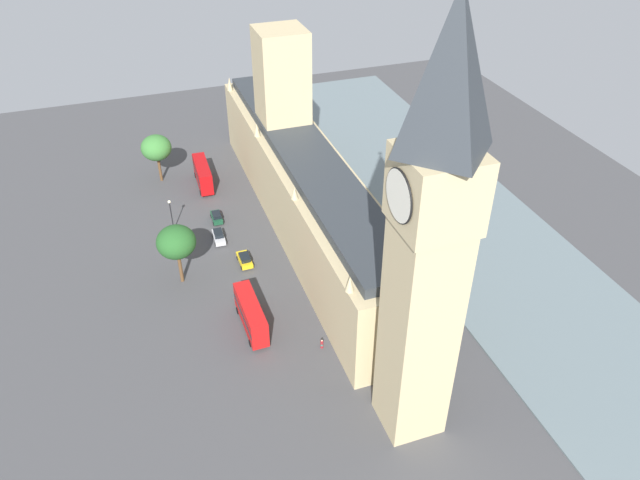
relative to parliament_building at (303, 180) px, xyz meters
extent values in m
plane|color=#424244|center=(2.00, 1.97, -8.82)|extent=(146.45, 146.45, 0.00)
cube|color=slate|center=(-27.97, 1.97, -8.70)|extent=(28.06, 131.80, 0.25)
cube|color=tan|center=(0.00, 1.97, -1.81)|extent=(12.12, 76.45, 14.02)
cube|color=tan|center=(0.00, -11.79, 7.21)|extent=(8.57, 8.57, 32.06)
cube|color=#2D3338|center=(0.00, 1.97, 6.00)|extent=(9.21, 73.39, 1.60)
cone|color=tan|center=(5.65, -32.43, 6.63)|extent=(1.20, 1.20, 2.86)
cone|color=tan|center=(5.65, -9.49, 6.38)|extent=(1.20, 1.20, 2.37)
cone|color=tan|center=(5.65, 13.44, 6.18)|extent=(1.20, 1.20, 1.98)
cone|color=tan|center=(5.65, 36.37, 6.30)|extent=(1.20, 1.20, 2.20)
cube|color=tan|center=(1.40, 46.57, 5.95)|extent=(6.83, 6.83, 29.55)
cube|color=tan|center=(1.40, 46.57, 24.74)|extent=(7.52, 7.52, 8.03)
cylinder|color=silver|center=(5.30, 46.57, 24.74)|extent=(0.25, 5.19, 5.19)
torus|color=black|center=(5.30, 46.57, 24.74)|extent=(0.24, 5.43, 5.43)
cylinder|color=silver|center=(1.40, 42.67, 24.74)|extent=(5.19, 0.25, 5.19)
torus|color=black|center=(1.40, 42.67, 24.74)|extent=(5.43, 0.24, 5.43)
pyramid|color=#2D3338|center=(1.40, 46.57, 36.22)|extent=(7.52, 7.52, 14.93)
cube|color=#B20C0F|center=(15.09, -19.38, -6.17)|extent=(2.78, 10.56, 4.20)
cube|color=black|center=(15.09, -19.38, -6.09)|extent=(2.83, 10.17, 0.70)
cylinder|color=black|center=(14.04, -15.68, -8.27)|extent=(0.38, 1.11, 1.10)
cylinder|color=black|center=(16.34, -15.74, -8.27)|extent=(0.38, 1.11, 1.10)
cylinder|color=black|center=(13.84, -23.03, -8.27)|extent=(0.38, 1.11, 1.10)
cylinder|color=black|center=(16.14, -23.09, -8.27)|extent=(0.38, 1.11, 1.10)
cube|color=#19472D|center=(15.23, -5.67, -8.11)|extent=(1.81, 4.17, 0.75)
cube|color=black|center=(15.23, -5.46, -7.41)|extent=(1.50, 2.35, 0.65)
cylinder|color=black|center=(15.99, -7.01, -8.48)|extent=(0.26, 0.68, 0.68)
cylinder|color=black|center=(14.42, -6.98, -8.48)|extent=(0.26, 0.68, 0.68)
cylinder|color=black|center=(16.04, -4.36, -8.48)|extent=(0.26, 0.68, 0.68)
cylinder|color=black|center=(14.47, -4.33, -8.48)|extent=(0.26, 0.68, 0.68)
cube|color=#B7B7BC|center=(16.10, 0.74, -8.11)|extent=(1.95, 4.62, 0.75)
cube|color=black|center=(16.09, 0.52, -7.41)|extent=(1.59, 2.60, 0.65)
cylinder|color=black|center=(15.33, 2.23, -8.48)|extent=(0.27, 0.69, 0.68)
cylinder|color=black|center=(16.97, 2.18, -8.48)|extent=(0.27, 0.69, 0.68)
cylinder|color=black|center=(15.24, -0.69, -8.48)|extent=(0.27, 0.69, 0.68)
cylinder|color=black|center=(16.87, -0.74, -8.48)|extent=(0.27, 0.69, 0.68)
cube|color=gold|center=(13.34, 8.70, -8.11)|extent=(1.96, 4.49, 0.75)
cube|color=black|center=(13.34, 8.92, -7.41)|extent=(1.62, 2.52, 0.65)
cylinder|color=black|center=(14.23, 7.28, -8.48)|extent=(0.26, 0.68, 0.68)
cylinder|color=black|center=(12.50, 7.26, -8.48)|extent=(0.26, 0.68, 0.68)
cylinder|color=black|center=(14.18, 10.14, -8.48)|extent=(0.26, 0.68, 0.68)
cylinder|color=black|center=(12.46, 10.11, -8.48)|extent=(0.26, 0.68, 0.68)
cube|color=red|center=(15.95, 24.16, -6.17)|extent=(2.71, 10.55, 4.20)
cube|color=black|center=(15.95, 24.16, -6.09)|extent=(2.76, 10.15, 0.70)
cylinder|color=black|center=(17.17, 20.51, -8.27)|extent=(0.37, 1.11, 1.10)
cylinder|color=black|center=(14.87, 20.46, -8.27)|extent=(0.37, 1.11, 1.10)
cylinder|color=black|center=(17.02, 27.86, -8.27)|extent=(0.37, 1.11, 1.10)
cylinder|color=black|center=(14.72, 27.81, -8.27)|extent=(0.37, 1.11, 1.10)
cylinder|color=maroon|center=(7.54, 31.49, -8.19)|extent=(0.54, 0.54, 1.26)
sphere|color=beige|center=(7.54, 31.49, -7.44)|extent=(0.24, 0.24, 0.24)
cube|color=#336B60|center=(7.64, 31.74, -8.13)|extent=(0.31, 0.20, 0.23)
cylinder|color=brown|center=(22.99, -24.22, -6.23)|extent=(0.56, 0.56, 5.19)
ellipsoid|color=#387533|center=(22.99, -24.22, -1.38)|extent=(6.00, 6.00, 5.10)
cylinder|color=brown|center=(23.98, 9.90, -6.09)|extent=(0.56, 0.56, 5.46)
ellipsoid|color=#235623|center=(23.98, 9.90, -1.06)|extent=(6.16, 6.16, 5.23)
cylinder|color=black|center=(23.22, -5.23, -5.95)|extent=(0.18, 0.18, 5.75)
sphere|color=#F2EAC6|center=(23.22, -5.23, -2.80)|extent=(0.56, 0.56, 0.56)
camera|label=1|loc=(28.13, 89.93, 54.36)|focal=34.35mm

